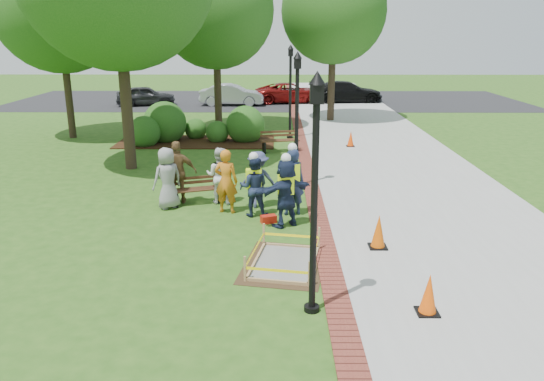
{
  "coord_description": "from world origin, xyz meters",
  "views": [
    {
      "loc": [
        0.6,
        -11.56,
        4.87
      ],
      "look_at": [
        0.5,
        1.2,
        1.0
      ],
      "focal_mm": 35.0,
      "sensor_mm": 36.0,
      "label": 1
    }
  ],
  "objects_px": {
    "bench_near": "(197,195)",
    "lamp_near": "(315,179)",
    "cone_front": "(429,295)",
    "hivis_worker_b": "(292,180)",
    "hivis_worker_a": "(286,191)",
    "hivis_worker_c": "(254,184)",
    "wet_concrete_pad": "(284,254)"
  },
  "relations": [
    {
      "from": "hivis_worker_a",
      "to": "hivis_worker_c",
      "type": "relative_size",
      "value": 1.08
    },
    {
      "from": "wet_concrete_pad",
      "to": "hivis_worker_c",
      "type": "xyz_separation_m",
      "value": [
        -0.78,
        3.15,
        0.66
      ]
    },
    {
      "from": "bench_near",
      "to": "hivis_worker_a",
      "type": "bearing_deg",
      "value": -35.71
    },
    {
      "from": "hivis_worker_c",
      "to": "hivis_worker_b",
      "type": "bearing_deg",
      "value": 6.06
    },
    {
      "from": "wet_concrete_pad",
      "to": "bench_near",
      "type": "distance_m",
      "value": 4.88
    },
    {
      "from": "wet_concrete_pad",
      "to": "cone_front",
      "type": "xyz_separation_m",
      "value": [
        2.53,
        -2.07,
        0.14
      ]
    },
    {
      "from": "hivis_worker_b",
      "to": "hivis_worker_c",
      "type": "height_order",
      "value": "hivis_worker_b"
    },
    {
      "from": "lamp_near",
      "to": "hivis_worker_c",
      "type": "relative_size",
      "value": 2.39
    },
    {
      "from": "hivis_worker_a",
      "to": "wet_concrete_pad",
      "type": "bearing_deg",
      "value": -91.54
    },
    {
      "from": "lamp_near",
      "to": "bench_near",
      "type": "bearing_deg",
      "value": 115.51
    },
    {
      "from": "cone_front",
      "to": "hivis_worker_c",
      "type": "relative_size",
      "value": 0.44
    },
    {
      "from": "wet_concrete_pad",
      "to": "bench_near",
      "type": "bearing_deg",
      "value": 120.57
    },
    {
      "from": "hivis_worker_a",
      "to": "lamp_near",
      "type": "bearing_deg",
      "value": -84.74
    },
    {
      "from": "wet_concrete_pad",
      "to": "lamp_near",
      "type": "xyz_separation_m",
      "value": [
        0.46,
        -1.97,
        2.25
      ]
    },
    {
      "from": "bench_near",
      "to": "lamp_near",
      "type": "height_order",
      "value": "lamp_near"
    },
    {
      "from": "cone_front",
      "to": "hivis_worker_b",
      "type": "height_order",
      "value": "hivis_worker_b"
    },
    {
      "from": "wet_concrete_pad",
      "to": "lamp_near",
      "type": "distance_m",
      "value": 3.03
    },
    {
      "from": "cone_front",
      "to": "hivis_worker_a",
      "type": "relative_size",
      "value": 0.4
    },
    {
      "from": "cone_front",
      "to": "hivis_worker_a",
      "type": "xyz_separation_m",
      "value": [
        -2.46,
        4.44,
        0.58
      ]
    },
    {
      "from": "bench_near",
      "to": "hivis_worker_c",
      "type": "bearing_deg",
      "value": -31.71
    },
    {
      "from": "lamp_near",
      "to": "hivis_worker_a",
      "type": "xyz_separation_m",
      "value": [
        -0.4,
        4.35,
        -1.53
      ]
    },
    {
      "from": "wet_concrete_pad",
      "to": "lamp_near",
      "type": "height_order",
      "value": "lamp_near"
    },
    {
      "from": "bench_near",
      "to": "lamp_near",
      "type": "xyz_separation_m",
      "value": [
        2.95,
        -6.18,
        2.23
      ]
    },
    {
      "from": "wet_concrete_pad",
      "to": "bench_near",
      "type": "relative_size",
      "value": 1.71
    },
    {
      "from": "hivis_worker_a",
      "to": "hivis_worker_b",
      "type": "bearing_deg",
      "value": 78.24
    },
    {
      "from": "hivis_worker_c",
      "to": "bench_near",
      "type": "bearing_deg",
      "value": 148.29
    },
    {
      "from": "wet_concrete_pad",
      "to": "cone_front",
      "type": "distance_m",
      "value": 3.27
    },
    {
      "from": "bench_near",
      "to": "hivis_worker_c",
      "type": "relative_size",
      "value": 0.84
    },
    {
      "from": "bench_near",
      "to": "hivis_worker_c",
      "type": "xyz_separation_m",
      "value": [
        1.7,
        -1.05,
        0.64
      ]
    },
    {
      "from": "cone_front",
      "to": "hivis_worker_c",
      "type": "distance_m",
      "value": 6.2
    },
    {
      "from": "cone_front",
      "to": "hivis_worker_b",
      "type": "distance_m",
      "value": 5.83
    },
    {
      "from": "lamp_near",
      "to": "hivis_worker_c",
      "type": "xyz_separation_m",
      "value": [
        -1.25,
        5.13,
        -1.59
      ]
    }
  ]
}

